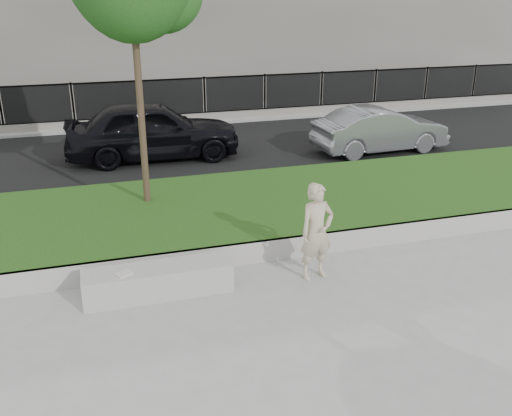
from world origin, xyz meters
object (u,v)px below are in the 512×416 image
object	(u,v)px
man	(317,232)
car_dark	(153,130)
book	(124,274)
car_silver	(380,130)
stone_bench	(158,281)

from	to	relation	value
man	car_dark	xyz separation A→B (m)	(-1.67, 7.66, 0.02)
book	car_silver	xyz separation A→B (m)	(7.75, 6.42, 0.20)
stone_bench	book	size ratio (longest dim) A/B	9.33
stone_bench	car_dark	xyz separation A→B (m)	(0.90, 7.48, 0.60)
book	car_dark	bearing A→B (deg)	50.39
stone_bench	car_dark	bearing A→B (deg)	83.11
man	book	distance (m)	3.10
car_dark	man	bearing A→B (deg)	-166.15
car_silver	car_dark	bearing A→B (deg)	76.26
man	car_silver	world-z (taller)	man
car_dark	car_silver	world-z (taller)	car_dark
man	car_silver	xyz separation A→B (m)	(4.67, 6.51, -0.14)
book	car_dark	world-z (taller)	car_dark
stone_bench	car_silver	xyz separation A→B (m)	(7.24, 6.33, 0.44)
book	car_silver	distance (m)	10.07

